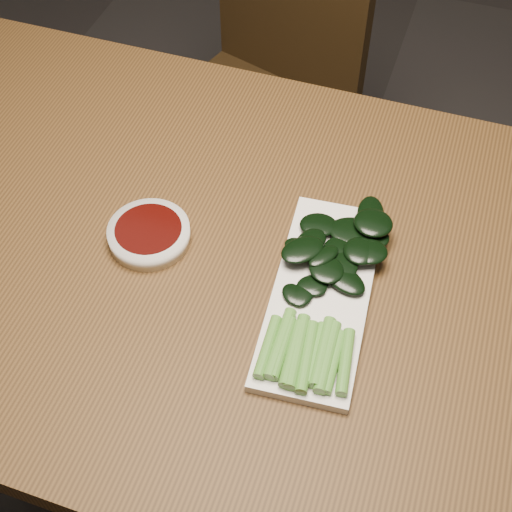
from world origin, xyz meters
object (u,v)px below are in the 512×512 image
at_px(table, 253,287).
at_px(gai_lan, 328,287).
at_px(sauce_bowl, 149,234).
at_px(chair_far, 263,87).
at_px(serving_plate, 321,294).

xyz_separation_m(table, gai_lan, (0.12, -0.03, 0.10)).
bearing_deg(sauce_bowl, table, 6.15).
xyz_separation_m(table, sauce_bowl, (-0.15, -0.02, 0.08)).
relative_size(table, chair_far, 1.57).
xyz_separation_m(sauce_bowl, gai_lan, (0.27, -0.02, 0.01)).
height_order(table, sauce_bowl, sauce_bowl).
relative_size(table, serving_plate, 4.18).
xyz_separation_m(chair_far, sauce_bowl, (0.06, -0.70, 0.28)).
height_order(sauce_bowl, gai_lan, gai_lan).
distance_m(table, sauce_bowl, 0.17).
distance_m(sauce_bowl, gai_lan, 0.27).
xyz_separation_m(sauce_bowl, serving_plate, (0.26, -0.02, -0.01)).
relative_size(serving_plate, gai_lan, 0.98).
bearing_deg(chair_far, table, -55.81).
relative_size(sauce_bowl, gai_lan, 0.35).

